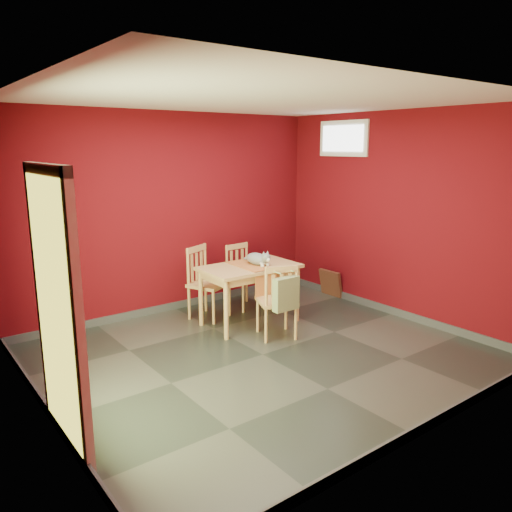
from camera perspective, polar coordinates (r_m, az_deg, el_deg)
ground at (r=5.60m, az=0.77°, el=-11.20°), size 4.50×4.50×0.00m
room_shell at (r=5.58m, az=0.77°, el=-10.72°), size 4.50×4.50×4.50m
doorway at (r=3.92m, az=-21.94°, el=-5.11°), size 0.06×1.01×2.13m
window at (r=7.37m, az=9.93°, el=13.10°), size 0.05×0.90×0.50m
outlet_plate at (r=7.92m, az=1.03°, el=-1.76°), size 0.08×0.02×0.12m
dining_table at (r=6.33m, az=-0.73°, el=-1.95°), size 1.24×0.74×0.76m
table_runner at (r=6.24m, az=-0.12°, el=-1.77°), size 0.33×0.68×0.34m
chair_far_left at (r=6.64m, az=-5.71°, el=-2.93°), size 0.59×0.59×0.96m
chair_far_right at (r=7.06m, az=-1.50°, el=-2.22°), size 0.44×0.44×0.89m
chair_near at (r=5.92m, az=2.49°, el=-5.03°), size 0.56×0.56×0.91m
tote_bag at (r=5.70m, az=3.44°, el=-4.32°), size 0.32×0.19×0.45m
cat at (r=6.34m, az=0.12°, el=-0.07°), size 0.30×0.46×0.21m
picture_frame at (r=7.70m, az=8.53°, el=-3.08°), size 0.14×0.40×0.40m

